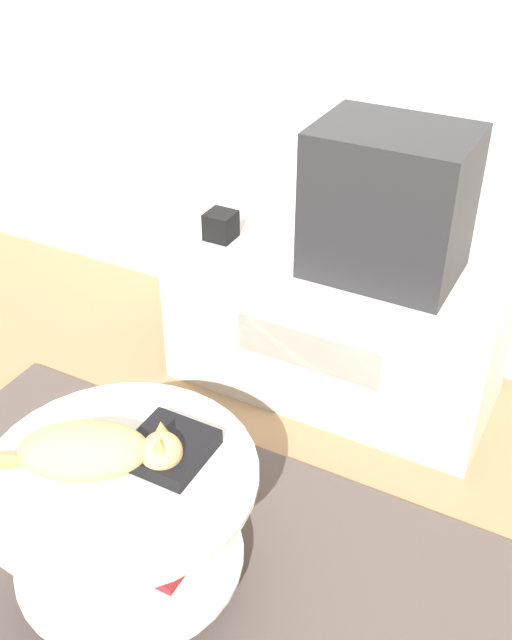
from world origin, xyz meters
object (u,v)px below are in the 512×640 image
at_px(speaker, 221,225).
at_px(cat, 93,451).
at_px(dvd_box, 169,448).
at_px(tv, 389,203).

height_order(speaker, cat, speaker).
relative_size(speaker, cat, 0.21).
bearing_deg(dvd_box, speaker, 112.66).
distance_m(tv, speaker, 0.66).
bearing_deg(cat, speaker, 74.83).
relative_size(tv, speaker, 4.89).
relative_size(tv, cat, 1.01).
bearing_deg(tv, cat, -106.64).
bearing_deg(dvd_box, cat, -136.73).
xyz_separation_m(dvd_box, cat, (-0.14, -0.13, 0.04)).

